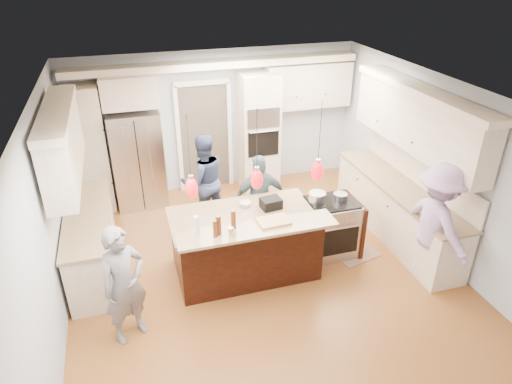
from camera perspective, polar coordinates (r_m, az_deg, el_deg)
ground_plane at (r=6.98m, az=0.84°, el=-9.67°), size 6.00×6.00×0.00m
room_shell at (r=6.04m, az=0.96°, el=4.11°), size 5.54×6.04×2.72m
refrigerator at (r=8.59m, az=-14.51°, el=3.99°), size 0.90×0.70×1.80m
oven_column at (r=8.86m, az=0.30°, el=7.42°), size 0.72×0.69×2.30m
back_upper_cabinets at (r=8.48m, az=-9.73°, el=9.78°), size 5.30×0.61×2.54m
right_counter_run at (r=7.64m, az=17.95°, el=1.70°), size 0.64×3.10×2.51m
left_cabinets at (r=6.90m, az=-20.99°, el=-1.77°), size 0.64×2.30×2.51m
kitchen_island at (r=6.70m, az=-1.35°, el=-6.40°), size 2.10×1.46×1.12m
island_range at (r=7.21m, az=9.37°, el=-4.33°), size 0.82×0.71×0.92m
pendant_lights at (r=5.54m, az=0.10°, el=1.62°), size 1.75×0.15×1.03m
person_bar_end at (r=5.69m, az=-16.14°, el=-11.08°), size 0.68×0.61×1.56m
person_far_left at (r=7.76m, az=-6.59°, el=1.44°), size 0.89×0.75×1.64m
person_far_right at (r=7.31m, az=0.50°, el=-0.82°), size 0.87×0.37×1.49m
person_range_side at (r=6.80m, az=21.64°, el=-3.80°), size 0.79×1.23×1.81m
floor_rug at (r=7.62m, az=11.10°, el=-6.60°), size 0.89×1.12×0.01m
water_bottle at (r=5.69m, az=-7.42°, el=-4.23°), size 0.08×0.08×0.27m
beer_bottle_a at (r=5.65m, az=-5.13°, el=-4.57°), size 0.07×0.07×0.23m
beer_bottle_b at (r=5.68m, az=-4.71°, el=-4.13°), size 0.08×0.08×0.27m
beer_bottle_c at (r=5.79m, az=-2.84°, el=-3.43°), size 0.07×0.07×0.26m
drink_can at (r=5.66m, az=-3.13°, el=-5.02°), size 0.07×0.07×0.13m
cutting_board at (r=5.97m, az=2.21°, el=-3.65°), size 0.42×0.31×0.03m
pot_large at (r=6.89m, az=7.64°, el=-0.64°), size 0.25×0.25×0.15m
pot_small at (r=7.00m, az=10.49°, el=-0.57°), size 0.21×0.21×0.10m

